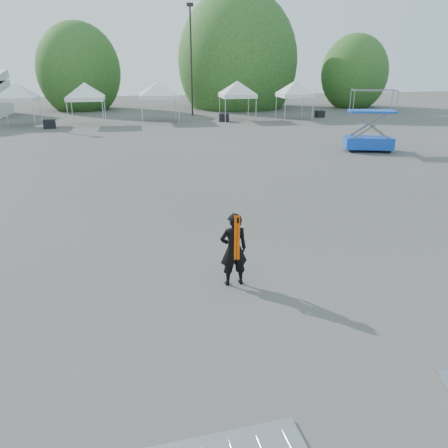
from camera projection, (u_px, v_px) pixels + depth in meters
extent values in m
plane|color=#474442|center=(231.00, 247.00, 12.22)|extent=(120.00, 120.00, 0.00)
cylinder|color=black|center=(191.00, 63.00, 40.53)|extent=(0.16, 0.16, 9.50)
cube|color=black|center=(190.00, 5.00, 38.82)|extent=(0.60, 0.25, 0.30)
cylinder|color=#382314|center=(82.00, 99.00, 47.16)|extent=(0.36, 0.36, 2.27)
ellipsoid|color=#1E4617|center=(79.00, 71.00, 46.18)|extent=(4.16, 4.16, 4.78)
cylinder|color=#382314|center=(237.00, 95.00, 49.22)|extent=(0.36, 0.36, 2.80)
ellipsoid|color=#1E4617|center=(238.00, 62.00, 48.02)|extent=(5.12, 5.12, 5.89)
cylinder|color=#382314|center=(352.00, 97.00, 49.86)|extent=(0.36, 0.36, 2.10)
ellipsoid|color=#1E4617|center=(354.00, 74.00, 48.96)|extent=(3.84, 3.84, 4.42)
cylinder|color=silver|center=(34.00, 114.00, 34.14)|extent=(0.06, 0.06, 2.00)
cylinder|color=silver|center=(7.00, 112.00, 36.12)|extent=(0.06, 0.06, 2.00)
cylinder|color=silver|center=(41.00, 111.00, 36.60)|extent=(0.06, 0.06, 2.00)
cube|color=white|center=(18.00, 99.00, 34.75)|extent=(2.87, 2.87, 0.30)
pyramid|color=white|center=(15.00, 83.00, 34.32)|extent=(4.06, 4.06, 1.10)
cylinder|color=silver|center=(68.00, 114.00, 34.14)|extent=(0.06, 0.06, 2.00)
cylinder|color=silver|center=(103.00, 114.00, 34.62)|extent=(0.06, 0.06, 2.00)
cylinder|color=silver|center=(72.00, 111.00, 36.61)|extent=(0.06, 0.06, 2.00)
cylinder|color=silver|center=(105.00, 110.00, 37.09)|extent=(0.06, 0.06, 2.00)
cube|color=white|center=(86.00, 99.00, 35.24)|extent=(2.89, 2.89, 0.30)
pyramid|color=white|center=(84.00, 82.00, 34.80)|extent=(4.09, 4.09, 1.10)
cylinder|color=silver|center=(142.00, 112.00, 36.13)|extent=(0.06, 0.06, 2.00)
cylinder|color=silver|center=(179.00, 111.00, 36.68)|extent=(0.06, 0.06, 2.00)
cylinder|color=silver|center=(142.00, 108.00, 38.91)|extent=(0.06, 0.06, 2.00)
cylinder|color=silver|center=(176.00, 107.00, 39.46)|extent=(0.06, 0.06, 2.00)
cube|color=white|center=(159.00, 96.00, 37.42)|extent=(3.23, 3.23, 0.30)
pyramid|color=white|center=(158.00, 81.00, 36.98)|extent=(4.57, 4.57, 1.10)
cylinder|color=silver|center=(225.00, 110.00, 37.03)|extent=(0.06, 0.06, 2.00)
cylinder|color=silver|center=(256.00, 110.00, 37.51)|extent=(0.06, 0.06, 2.00)
cylinder|color=silver|center=(220.00, 107.00, 39.50)|extent=(0.06, 0.06, 2.00)
cylinder|color=silver|center=(248.00, 107.00, 39.99)|extent=(0.06, 0.06, 2.00)
cube|color=white|center=(237.00, 96.00, 38.13)|extent=(2.89, 2.89, 0.30)
pyramid|color=white|center=(238.00, 81.00, 37.70)|extent=(4.09, 4.09, 1.10)
cylinder|color=silver|center=(285.00, 110.00, 37.49)|extent=(0.06, 0.06, 2.00)
cylinder|color=silver|center=(313.00, 109.00, 37.94)|extent=(0.06, 0.06, 2.00)
cylinder|color=silver|center=(276.00, 107.00, 39.81)|extent=(0.06, 0.06, 2.00)
cylinder|color=silver|center=(302.00, 106.00, 40.27)|extent=(0.06, 0.06, 2.00)
cube|color=white|center=(295.00, 95.00, 38.50)|extent=(2.73, 2.73, 0.30)
pyramid|color=white|center=(295.00, 81.00, 38.06)|extent=(3.85, 3.85, 1.10)
imported|color=black|center=(234.00, 249.00, 9.88)|extent=(0.66, 0.45, 1.74)
cube|color=#E64B04|center=(235.00, 238.00, 9.59)|extent=(0.14, 0.02, 1.05)
cube|color=#0D39B2|center=(368.00, 143.00, 25.13)|extent=(2.91, 2.03, 0.66)
cube|color=#0D39B2|center=(372.00, 111.00, 24.51)|extent=(2.79, 1.95, 0.11)
cylinder|color=black|center=(352.00, 149.00, 24.81)|extent=(0.43, 0.27, 0.40)
cylinder|color=black|center=(388.00, 150.00, 24.62)|extent=(0.43, 0.27, 0.40)
cylinder|color=black|center=(349.00, 146.00, 25.84)|extent=(0.43, 0.27, 0.40)
cylinder|color=black|center=(383.00, 146.00, 25.65)|extent=(0.43, 0.27, 0.40)
cube|color=black|center=(49.00, 124.00, 33.82)|extent=(0.91, 0.73, 0.67)
cube|color=black|center=(224.00, 118.00, 37.79)|extent=(0.97, 0.82, 0.66)
cube|color=black|center=(320.00, 114.00, 40.66)|extent=(0.87, 0.72, 0.61)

